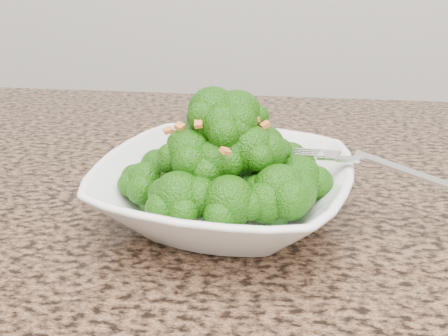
# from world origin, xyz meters

# --- Properties ---
(granite_counter) EXTENTS (1.64, 1.04, 0.03)m
(granite_counter) POSITION_xyz_m (0.00, 0.30, 0.89)
(granite_counter) COLOR brown
(granite_counter) RESTS_ON cabinet
(bowl) EXTENTS (0.26, 0.26, 0.05)m
(bowl) POSITION_xyz_m (-0.04, 0.40, 0.93)
(bowl) COLOR white
(bowl) RESTS_ON granite_counter
(broccoli_pile) EXTENTS (0.20, 0.20, 0.08)m
(broccoli_pile) POSITION_xyz_m (-0.04, 0.40, 0.99)
(broccoli_pile) COLOR #20620B
(broccoli_pile) RESTS_ON bowl
(garlic_topping) EXTENTS (0.12, 0.12, 0.01)m
(garlic_topping) POSITION_xyz_m (-0.04, 0.40, 1.04)
(garlic_topping) COLOR orange
(garlic_topping) RESTS_ON broccoli_pile
(fork) EXTENTS (0.17, 0.07, 0.01)m
(fork) POSITION_xyz_m (0.07, 0.41, 0.96)
(fork) COLOR silver
(fork) RESTS_ON bowl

